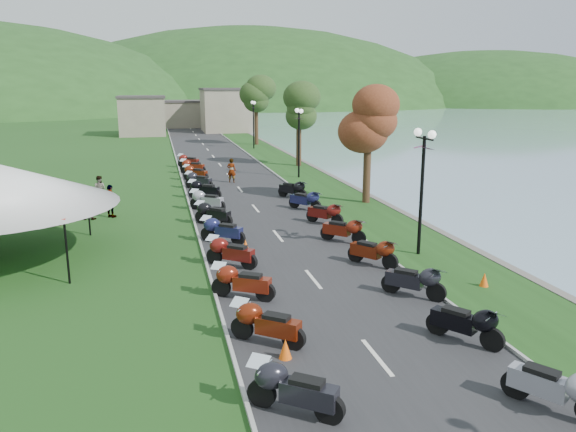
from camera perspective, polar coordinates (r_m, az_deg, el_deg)
road at (r=42.99m, az=-6.05°, el=4.11°), size 7.00×120.00×0.02m
hills_backdrop at (r=202.33m, az=-11.80°, el=11.00°), size 360.00×120.00×76.00m
far_building at (r=87.31m, az=-11.15°, el=10.16°), size 18.00×16.00×5.00m
moto_row_left at (r=22.89m, az=-6.21°, el=-2.57°), size 2.60×52.65×1.10m
moto_row_right at (r=20.10m, az=10.37°, el=-4.96°), size 2.60×32.60×1.10m
tree_lakeside at (r=32.67m, az=8.13°, el=8.07°), size 2.80×2.80×7.79m
pedestrian_a at (r=29.74m, az=-22.44°, el=-0.92°), size 0.87×0.78×1.95m
pedestrian_b at (r=34.69m, az=-18.53°, el=1.30°), size 0.86×0.61×1.60m
traffic_cone_near at (r=14.46m, az=-0.27°, el=-13.37°), size 0.34×0.34×0.54m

